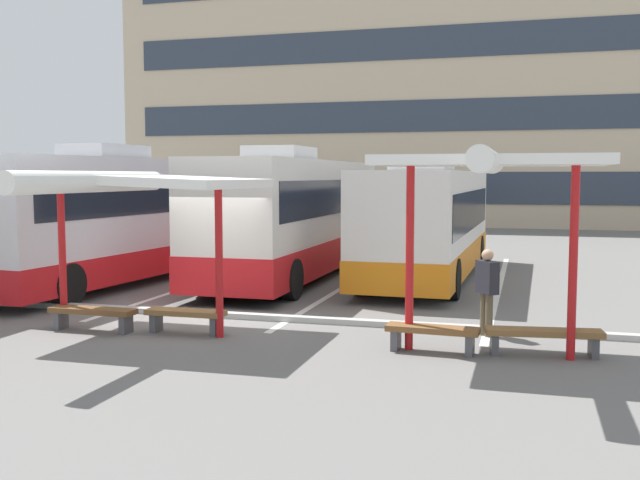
{
  "coord_description": "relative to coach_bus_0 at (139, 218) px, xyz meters",
  "views": [
    {
      "loc": [
        6.7,
        -13.86,
        2.98
      ],
      "look_at": [
        2.14,
        2.22,
        1.51
      ],
      "focal_mm": 41.19,
      "sensor_mm": 36.0,
      "label": 1
    }
  ],
  "objects": [
    {
      "name": "waiting_shelter_2",
      "position": [
        10.18,
        -6.81,
        1.35
      ],
      "size": [
        3.63,
        4.31,
        3.37
      ],
      "color": "red",
      "rests_on": "ground"
    },
    {
      "name": "terminal_building",
      "position": [
        4.1,
        29.99,
        8.61
      ],
      "size": [
        37.05,
        12.47,
        23.49
      ],
      "color": "#C6B293",
      "rests_on": "ground"
    },
    {
      "name": "waiting_shelter_1",
      "position": [
        3.7,
        -6.85,
        1.07
      ],
      "size": [
        4.32,
        5.23,
        3.06
      ],
      "color": "red",
      "rests_on": "ground"
    },
    {
      "name": "coach_bus_1",
      "position": [
        4.23,
        1.58,
        -0.03
      ],
      "size": [
        2.59,
        11.06,
        3.77
      ],
      "color": "silver",
      "rests_on": "ground"
    },
    {
      "name": "lane_stripe_0",
      "position": [
        -1.94,
        0.99,
        -1.77
      ],
      "size": [
        0.16,
        14.0,
        0.01
      ],
      "primitive_type": "cube",
      "color": "white",
      "rests_on": "ground"
    },
    {
      "name": "bench_5",
      "position": [
        11.08,
        -6.42,
        -1.43
      ],
      "size": [
        1.93,
        0.67,
        0.45
      ],
      "color": "brown",
      "rests_on": "ground"
    },
    {
      "name": "lane_stripe_2",
      "position": [
        6.08,
        0.99,
        -1.77
      ],
      "size": [
        0.16,
        14.0,
        0.01
      ],
      "primitive_type": "cube",
      "color": "white",
      "rests_on": "ground"
    },
    {
      "name": "bench_2",
      "position": [
        2.8,
        -6.74,
        -1.43
      ],
      "size": [
        1.73,
        0.43,
        0.45
      ],
      "color": "brown",
      "rests_on": "ground"
    },
    {
      "name": "lane_stripe_1",
      "position": [
        2.07,
        0.99,
        -1.77
      ],
      "size": [
        0.16,
        14.0,
        0.01
      ],
      "primitive_type": "cube",
      "color": "white",
      "rests_on": "ground"
    },
    {
      "name": "bench_4",
      "position": [
        9.28,
        -6.68,
        -1.44
      ],
      "size": [
        1.58,
        0.51,
        0.45
      ],
      "color": "brown",
      "rests_on": "ground"
    },
    {
      "name": "coach_bus_0",
      "position": [
        0.0,
        0.0,
        0.0
      ],
      "size": [
        3.38,
        12.41,
        3.8
      ],
      "color": "silver",
      "rests_on": "ground"
    },
    {
      "name": "lane_stripe_3",
      "position": [
        10.09,
        0.99,
        -1.77
      ],
      "size": [
        0.16,
        14.0,
        0.01
      ],
      "primitive_type": "cube",
      "color": "white",
      "rests_on": "ground"
    },
    {
      "name": "waiting_passenger_0",
      "position": [
        10.08,
        -5.12,
        -0.84
      ],
      "size": [
        0.46,
        0.51,
        1.63
      ],
      "color": "brown",
      "rests_on": "ground"
    },
    {
      "name": "coach_bus_2",
      "position": [
        8.03,
        2.32,
        -0.18
      ],
      "size": [
        2.72,
        10.34,
        3.46
      ],
      "color": "silver",
      "rests_on": "ground"
    },
    {
      "name": "ground_plane",
      "position": [
        4.07,
        -5.03,
        -1.77
      ],
      "size": [
        160.0,
        160.0,
        0.0
      ],
      "primitive_type": "plane",
      "color": "slate"
    },
    {
      "name": "bench_3",
      "position": [
        4.6,
        -6.43,
        -1.44
      ],
      "size": [
        1.54,
        0.44,
        0.45
      ],
      "color": "brown",
      "rests_on": "ground"
    },
    {
      "name": "platform_kerb",
      "position": [
        4.07,
        -4.81,
        -1.71
      ],
      "size": [
        44.0,
        0.24,
        0.12
      ],
      "primitive_type": "cube",
      "color": "#ADADA8",
      "rests_on": "ground"
    }
  ]
}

